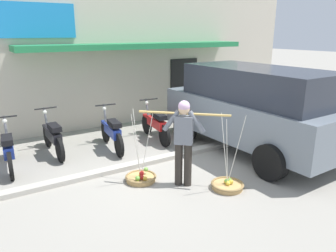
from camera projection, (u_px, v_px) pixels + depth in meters
name	position (u px, v px, depth m)	size (l,w,h in m)	color
ground_plane	(167.00, 174.00, 6.83)	(90.00, 90.00, 0.00)	gray
sidewalk_curb	(151.00, 161.00, 7.38)	(20.00, 0.24, 0.10)	#AEA89C
fruit_vendor	(184.00, 138.00, 6.07)	(1.29, 1.21, 1.70)	#2D2823
fruit_basket_left_side	(227.00, 185.00, 6.17)	(0.63, 0.63, 1.45)	tan
fruit_basket_right_side	(141.00, 177.00, 6.48)	(0.63, 0.63, 1.45)	tan
motorcycle_nearest_shop	(9.00, 149.00, 6.95)	(0.54, 1.82, 1.09)	black
motorcycle_second_in_row	(53.00, 137.00, 7.81)	(0.54, 1.82, 1.09)	black
motorcycle_third_in_row	(112.00, 132.00, 8.15)	(0.54, 1.82, 1.09)	black
motorcycle_end_of_row	(156.00, 124.00, 8.84)	(0.54, 1.82, 1.09)	black
parked_truck	(252.00, 107.00, 7.90)	(2.25, 4.85, 2.10)	slate
storefront_building	(105.00, 54.00, 12.28)	(13.00, 6.00, 4.20)	beige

